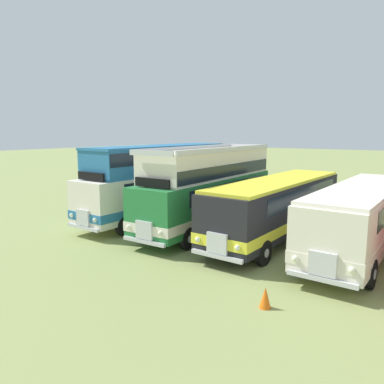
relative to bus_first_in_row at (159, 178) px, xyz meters
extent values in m
plane|color=#8C9956|center=(11.64, -0.24, -2.48)|extent=(200.00, 200.00, 0.00)
cube|color=silver|center=(0.00, -0.12, -0.78)|extent=(2.89, 11.32, 2.30)
cube|color=teal|center=(0.00, -0.12, -1.38)|extent=(2.93, 11.36, 0.44)
cube|color=#19232D|center=(0.01, 0.28, -0.18)|extent=(2.83, 8.92, 0.76)
cube|color=#19232D|center=(-0.20, -5.68, -0.13)|extent=(2.20, 0.18, 0.90)
cube|color=silver|center=(-0.20, -5.79, -1.38)|extent=(0.90, 0.15, 0.80)
cube|color=silver|center=(-0.20, -5.82, -1.88)|extent=(2.30, 0.22, 0.16)
sphere|color=#EAEACC|center=(0.70, -5.83, -1.38)|extent=(0.22, 0.22, 0.22)
sphere|color=#EAEACC|center=(-1.10, -5.77, -1.38)|extent=(0.22, 0.22, 0.22)
cube|color=teal|center=(0.00, 0.13, 1.12)|extent=(2.76, 10.42, 1.50)
cube|color=teal|center=(0.00, 0.13, 1.94)|extent=(2.82, 10.52, 0.14)
cube|color=#19232D|center=(0.00, 0.13, 1.42)|extent=(2.79, 10.32, 0.68)
cube|color=black|center=(-0.18, -5.19, 0.62)|extent=(1.90, 0.19, 0.40)
cylinder|color=black|center=(1.01, -4.18, -1.96)|extent=(0.32, 1.05, 1.04)
cylinder|color=silver|center=(1.16, -4.18, -1.96)|extent=(0.03, 0.36, 0.36)
cylinder|color=black|center=(-1.29, -4.10, -1.96)|extent=(0.32, 1.05, 1.04)
cylinder|color=silver|center=(-1.44, -4.09, -1.96)|extent=(0.03, 0.36, 0.36)
cylinder|color=black|center=(1.28, 3.66, -1.96)|extent=(0.32, 1.05, 1.04)
cylinder|color=silver|center=(1.43, 3.65, -1.96)|extent=(0.03, 0.36, 0.36)
cylinder|color=black|center=(-1.02, 3.74, -1.96)|extent=(0.32, 1.05, 1.04)
cylinder|color=silver|center=(-1.17, 3.74, -1.96)|extent=(0.03, 0.36, 0.36)
cube|color=#237538|center=(3.88, -0.57, -0.78)|extent=(2.56, 10.60, 2.30)
cube|color=silver|center=(3.88, -0.57, -1.38)|extent=(2.60, 10.64, 0.44)
cube|color=#19232D|center=(3.88, -0.17, -0.18)|extent=(2.58, 8.20, 0.76)
cube|color=#19232D|center=(3.91, -5.80, -0.13)|extent=(2.20, 0.11, 0.90)
cube|color=silver|center=(3.91, -5.91, -1.38)|extent=(0.90, 0.12, 0.80)
cube|color=silver|center=(3.91, -5.94, -1.88)|extent=(2.30, 0.15, 0.16)
sphere|color=#EAEACC|center=(4.81, -5.91, -1.38)|extent=(0.22, 0.22, 0.22)
sphere|color=#EAEACC|center=(3.01, -5.92, -1.38)|extent=(0.22, 0.22, 0.22)
cube|color=silver|center=(3.88, -0.32, 1.12)|extent=(2.45, 9.70, 1.50)
cube|color=silver|center=(3.90, -5.36, 1.92)|extent=(2.40, 0.11, 0.24)
cube|color=silver|center=(3.85, 4.03, 1.92)|extent=(2.40, 0.11, 0.24)
cube|color=silver|center=(5.08, -0.31, 1.92)|extent=(0.15, 9.68, 0.24)
cube|color=silver|center=(2.68, -0.32, 1.92)|extent=(0.15, 9.68, 0.24)
cube|color=#19232D|center=(3.88, -0.32, 0.82)|extent=(2.49, 9.60, 0.64)
cube|color=black|center=(3.90, -5.31, 0.62)|extent=(1.90, 0.13, 0.40)
cylinder|color=black|center=(5.05, -4.25, -1.96)|extent=(0.29, 1.04, 1.04)
cylinder|color=silver|center=(5.20, -4.25, -1.96)|extent=(0.02, 0.36, 0.36)
cylinder|color=black|center=(2.75, -4.26, -1.96)|extent=(0.29, 1.04, 1.04)
cylinder|color=silver|center=(2.60, -4.26, -1.96)|extent=(0.02, 0.36, 0.36)
cylinder|color=black|center=(5.01, 2.93, -1.96)|extent=(0.29, 1.04, 1.04)
cylinder|color=silver|center=(5.16, 2.93, -1.96)|extent=(0.02, 0.36, 0.36)
cylinder|color=black|center=(2.71, 2.92, -1.96)|extent=(0.29, 1.04, 1.04)
cylinder|color=silver|center=(2.56, 2.92, -1.96)|extent=(0.02, 0.36, 0.36)
cube|color=black|center=(7.76, -0.30, -0.78)|extent=(3.02, 11.03, 2.30)
cube|color=yellow|center=(7.76, -0.30, -1.38)|extent=(3.06, 11.07, 0.44)
cube|color=#19232D|center=(7.78, 0.10, -0.18)|extent=(2.94, 8.64, 0.76)
cube|color=#19232D|center=(7.50, -5.70, -0.13)|extent=(2.20, 0.21, 0.90)
cube|color=silver|center=(7.49, -5.81, -1.38)|extent=(0.90, 0.16, 0.80)
cube|color=silver|center=(7.49, -5.84, -1.88)|extent=(2.30, 0.25, 0.16)
sphere|color=#EAEACC|center=(8.39, -5.86, -1.38)|extent=(0.22, 0.22, 0.22)
sphere|color=#EAEACC|center=(6.60, -5.77, -1.38)|extent=(0.22, 0.22, 0.22)
cube|color=yellow|center=(7.76, -0.30, 0.44)|extent=(2.96, 10.63, 0.14)
cylinder|color=black|center=(8.72, -4.21, -1.96)|extent=(0.33, 1.05, 1.04)
cylinder|color=silver|center=(8.87, -4.22, -1.96)|extent=(0.04, 0.36, 0.36)
cylinder|color=black|center=(6.43, -4.10, -1.96)|extent=(0.33, 1.05, 1.04)
cylinder|color=silver|center=(6.28, -4.10, -1.96)|extent=(0.04, 0.36, 0.36)
cylinder|color=black|center=(9.08, 3.30, -1.96)|extent=(0.33, 1.05, 1.04)
cylinder|color=silver|center=(9.23, 3.30, -1.96)|extent=(0.04, 0.36, 0.36)
cylinder|color=black|center=(6.79, 3.41, -1.96)|extent=(0.33, 1.05, 1.04)
cylinder|color=silver|center=(6.64, 3.42, -1.96)|extent=(0.04, 0.36, 0.36)
cube|color=silver|center=(11.64, -0.39, -0.78)|extent=(2.87, 10.96, 2.30)
cube|color=silver|center=(11.64, -0.39, -1.38)|extent=(2.91, 11.00, 0.44)
cube|color=#19232D|center=(11.66, 0.01, -0.18)|extent=(2.82, 8.56, 0.76)
cube|color=#19232D|center=(11.46, -5.76, -0.13)|extent=(2.20, 0.18, 0.90)
cube|color=silver|center=(11.45, -5.87, -1.38)|extent=(0.90, 0.15, 0.80)
cube|color=silver|center=(11.45, -5.90, -1.88)|extent=(2.30, 0.22, 0.16)
sphere|color=#EAEACC|center=(12.35, -5.91, -1.38)|extent=(0.22, 0.22, 0.22)
sphere|color=#EAEACC|center=(10.55, -5.85, -1.38)|extent=(0.22, 0.22, 0.22)
cube|color=silver|center=(11.64, -0.39, 0.44)|extent=(2.82, 10.56, 0.14)
cylinder|color=black|center=(12.66, -4.26, -1.96)|extent=(0.32, 1.05, 1.04)
cylinder|color=silver|center=(12.81, -4.27, -1.96)|extent=(0.03, 0.36, 0.36)
cylinder|color=black|center=(10.36, -4.18, -1.96)|extent=(0.32, 1.05, 1.04)
cylinder|color=silver|center=(10.21, -4.18, -1.96)|extent=(0.03, 0.36, 0.36)
cylinder|color=black|center=(10.62, 3.29, -1.96)|extent=(0.32, 1.05, 1.04)
cylinder|color=silver|center=(10.47, 3.30, -1.96)|extent=(0.03, 0.36, 0.36)
cone|color=orange|center=(10.27, -7.64, -2.14)|extent=(0.36, 0.36, 0.66)
camera|label=1|loc=(14.42, -17.76, 2.85)|focal=35.03mm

